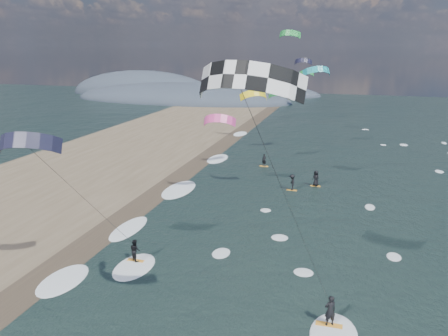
# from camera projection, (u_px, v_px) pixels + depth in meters

# --- Properties ---
(wet_sand_strip) EXTENTS (3.00, 240.00, 0.00)m
(wet_sand_strip) POSITION_uv_depth(u_px,v_px,m) (79.00, 251.00, 33.45)
(wet_sand_strip) COLOR #382D23
(wet_sand_strip) RESTS_ON ground
(coastal_hills) EXTENTS (80.00, 41.00, 15.00)m
(coastal_hills) POSITION_uv_depth(u_px,v_px,m) (175.00, 97.00, 132.71)
(coastal_hills) COLOR #3D4756
(coastal_hills) RESTS_ON ground
(kitesurfer_near_a) EXTENTS (7.98, 8.70, 15.21)m
(kitesurfer_near_a) POSITION_uv_depth(u_px,v_px,m) (259.00, 137.00, 17.72)
(kitesurfer_near_a) COLOR orange
(kitesurfer_near_a) RESTS_ON ground
(kitesurfer_near_b) EXTENTS (7.05, 8.56, 11.37)m
(kitesurfer_near_b) POSITION_uv_depth(u_px,v_px,m) (62.00, 184.00, 26.77)
(kitesurfer_near_b) COLOR orange
(kitesurfer_near_b) RESTS_ON ground
(far_kitesurfers) EXTENTS (8.28, 9.60, 1.83)m
(far_kitesurfers) POSITION_uv_depth(u_px,v_px,m) (296.00, 177.00, 49.13)
(far_kitesurfers) COLOR orange
(far_kitesurfers) RESTS_ON ground
(bg_kite_field) EXTENTS (11.47, 71.98, 9.70)m
(bg_kite_field) POSITION_uv_depth(u_px,v_px,m) (298.00, 71.00, 68.18)
(bg_kite_field) COLOR red
(bg_kite_field) RESTS_ON ground
(shoreline_surf) EXTENTS (2.40, 79.40, 0.11)m
(shoreline_surf) POSITION_uv_depth(u_px,v_px,m) (124.00, 229.00, 37.51)
(shoreline_surf) COLOR white
(shoreline_surf) RESTS_ON ground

